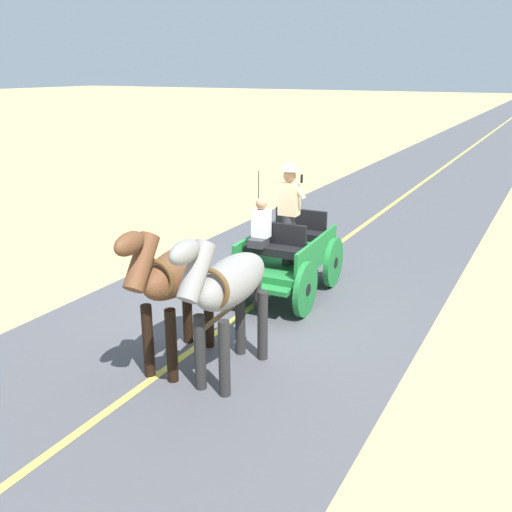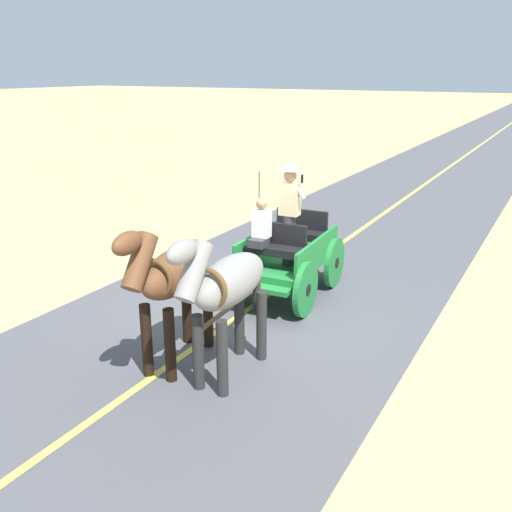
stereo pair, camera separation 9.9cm
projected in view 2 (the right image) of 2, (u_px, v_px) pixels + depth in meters
The scene contains 6 objects.
ground_plane at pixel (254, 306), 10.10m from camera, with size 200.00×200.00×0.00m, color tan.
road_surface at pixel (254, 305), 10.10m from camera, with size 5.97×160.00×0.01m, color #4C4C51.
road_centre_stripe at pixel (254, 305), 10.10m from camera, with size 0.12×160.00×0.00m, color #DBCC4C.
horse_drawn_carriage at pixel (286, 254), 10.29m from camera, with size 1.55×4.52×2.50m.
horse_near_side at pixel (226, 287), 7.37m from camera, with size 0.60×2.13×2.21m.
horse_off_side at pixel (172, 277), 7.71m from camera, with size 0.73×2.14×2.21m.
Camera 2 is at (-4.57, 8.11, 4.03)m, focal length 39.71 mm.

